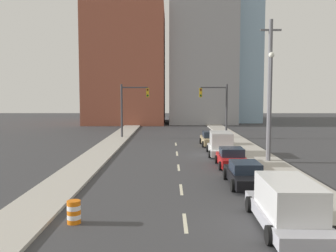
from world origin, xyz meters
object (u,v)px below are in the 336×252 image
(street_lamp, at_px, (271,99))
(box_truck_silver, at_px, (287,205))
(sedan_tan, at_px, (211,139))
(utility_pole_right_mid, at_px, (269,90))
(traffic_signal_left, at_px, (129,104))
(traffic_signal_right, at_px, (219,104))
(sedan_red, at_px, (232,158))
(traffic_barrel, at_px, (74,212))
(sedan_black, at_px, (245,174))
(box_truck_white, at_px, (221,144))

(street_lamp, relative_size, box_truck_silver, 1.40)
(sedan_tan, bearing_deg, utility_pole_right_mid, -71.29)
(street_lamp, bearing_deg, utility_pole_right_mid, 97.56)
(utility_pole_right_mid, height_order, sedan_tan, utility_pole_right_mid)
(traffic_signal_left, relative_size, traffic_signal_right, 1.00)
(traffic_signal_right, xyz_separation_m, street_lamp, (1.77, -16.33, 0.77))
(street_lamp, bearing_deg, sedan_red, -153.61)
(utility_pole_right_mid, height_order, box_truck_silver, utility_pole_right_mid)
(traffic_signal_right, distance_m, street_lamp, 16.44)
(traffic_signal_left, relative_size, sedan_red, 1.53)
(traffic_signal_right, relative_size, traffic_barrel, 6.88)
(sedan_black, distance_m, sedan_tan, 17.12)
(sedan_red, bearing_deg, sedan_tan, 92.28)
(street_lamp, xyz_separation_m, box_truck_silver, (-3.06, -14.25, -3.98))
(sedan_red, relative_size, sedan_tan, 0.96)
(box_truck_white, bearing_deg, traffic_signal_right, 85.76)
(utility_pole_right_mid, height_order, street_lamp, utility_pole_right_mid)
(sedan_black, bearing_deg, street_lamp, 65.32)
(street_lamp, xyz_separation_m, box_truck_white, (-3.24, 3.74, -3.96))
(traffic_signal_right, height_order, traffic_barrel, traffic_signal_right)
(box_truck_silver, distance_m, sedan_tan, 24.16)
(utility_pole_right_mid, height_order, box_truck_white, utility_pole_right_mid)
(traffic_signal_left, distance_m, utility_pole_right_mid, 20.49)
(street_lamp, distance_m, sedan_tan, 11.32)
(utility_pole_right_mid, distance_m, box_truck_white, 6.66)
(street_lamp, distance_m, box_truck_white, 6.34)
(traffic_barrel, height_order, sedan_tan, sedan_tan)
(traffic_barrel, xyz_separation_m, street_lamp, (11.66, 13.73, 4.44))
(traffic_barrel, xyz_separation_m, sedan_red, (8.48, 12.16, 0.16))
(box_truck_silver, relative_size, sedan_black, 1.27)
(box_truck_silver, height_order, sedan_black, box_truck_silver)
(street_lamp, bearing_deg, traffic_signal_right, 96.20)
(traffic_barrel, height_order, box_truck_silver, box_truck_silver)
(sedan_black, xyz_separation_m, sedan_tan, (-0.13, 17.12, 0.02))
(box_truck_silver, relative_size, box_truck_white, 1.12)
(traffic_signal_left, bearing_deg, sedan_tan, -34.97)
(box_truck_white, bearing_deg, street_lamp, -46.66)
(traffic_signal_left, height_order, box_truck_white, traffic_signal_left)
(traffic_barrel, xyz_separation_m, sedan_tan, (8.21, 23.64, 0.19))
(sedan_red, bearing_deg, traffic_signal_right, 86.45)
(sedan_red, bearing_deg, traffic_barrel, -123.95)
(traffic_signal_left, height_order, sedan_tan, traffic_signal_left)
(traffic_signal_right, height_order, utility_pole_right_mid, utility_pole_right_mid)
(box_truck_white, distance_m, sedan_tan, 6.18)
(traffic_signal_right, height_order, sedan_red, traffic_signal_right)
(traffic_signal_right, bearing_deg, traffic_signal_left, 180.00)
(traffic_barrel, relative_size, box_truck_white, 0.18)
(utility_pole_right_mid, bearing_deg, sedan_black, -113.78)
(sedan_black, xyz_separation_m, box_truck_white, (0.07, 10.96, 0.31))
(box_truck_silver, xyz_separation_m, sedan_red, (-0.11, 12.67, -0.30))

